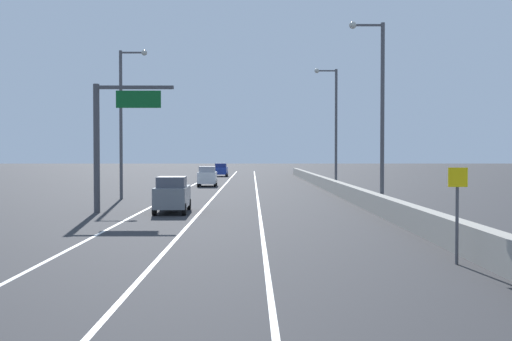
% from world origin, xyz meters
% --- Properties ---
extents(ground_plane, '(320.00, 320.00, 0.00)m').
position_xyz_m(ground_plane, '(0.00, 64.00, 0.00)').
color(ground_plane, '#2D2D30').
extents(lane_stripe_left, '(0.16, 130.00, 0.00)m').
position_xyz_m(lane_stripe_left, '(-5.50, 55.00, 0.00)').
color(lane_stripe_left, silver).
rests_on(lane_stripe_left, ground_plane).
extents(lane_stripe_center, '(0.16, 130.00, 0.00)m').
position_xyz_m(lane_stripe_center, '(-2.00, 55.00, 0.00)').
color(lane_stripe_center, silver).
rests_on(lane_stripe_center, ground_plane).
extents(lane_stripe_right, '(0.16, 130.00, 0.00)m').
position_xyz_m(lane_stripe_right, '(1.50, 55.00, 0.00)').
color(lane_stripe_right, silver).
rests_on(lane_stripe_right, ground_plane).
extents(jersey_barrier_right, '(0.60, 120.00, 1.10)m').
position_xyz_m(jersey_barrier_right, '(8.30, 40.00, 0.55)').
color(jersey_barrier_right, '#9E998E').
rests_on(jersey_barrier_right, ground_plane).
extents(overhead_sign_gantry, '(4.68, 0.36, 7.50)m').
position_xyz_m(overhead_sign_gantry, '(-7.26, 32.14, 4.73)').
color(overhead_sign_gantry, '#47474C').
rests_on(overhead_sign_gantry, ground_plane).
extents(speed_advisory_sign, '(0.60, 0.11, 3.00)m').
position_xyz_m(speed_advisory_sign, '(7.40, 15.15, 1.76)').
color(speed_advisory_sign, '#4C4C51').
rests_on(speed_advisory_sign, ground_plane).
extents(lamp_post_right_second, '(2.14, 0.44, 11.34)m').
position_xyz_m(lamp_post_right_second, '(8.64, 33.12, 6.43)').
color(lamp_post_right_second, '#4C4C51').
rests_on(lamp_post_right_second, ground_plane).
extents(lamp_post_right_third, '(2.14, 0.44, 11.34)m').
position_xyz_m(lamp_post_right_third, '(8.61, 53.17, 6.43)').
color(lamp_post_right_third, '#4C4C51').
rests_on(lamp_post_right_third, ground_plane).
extents(lamp_post_left_mid, '(2.14, 0.44, 11.34)m').
position_xyz_m(lamp_post_left_mid, '(-8.67, 43.13, 6.43)').
color(lamp_post_left_mid, '#4C4C51').
rests_on(lamp_post_left_mid, ground_plane).
extents(car_gray_0, '(1.98, 4.52, 2.12)m').
position_xyz_m(car_gray_0, '(-3.59, 32.14, 1.05)').
color(car_gray_0, slate).
rests_on(car_gray_0, ground_plane).
extents(car_blue_1, '(2.02, 4.08, 2.03)m').
position_xyz_m(car_blue_1, '(-3.73, 91.14, 1.01)').
color(car_blue_1, '#1E389E').
rests_on(car_blue_1, ground_plane).
extents(car_white_2, '(2.02, 4.20, 2.13)m').
position_xyz_m(car_white_2, '(-3.70, 61.76, 1.06)').
color(car_white_2, white).
rests_on(car_white_2, ground_plane).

